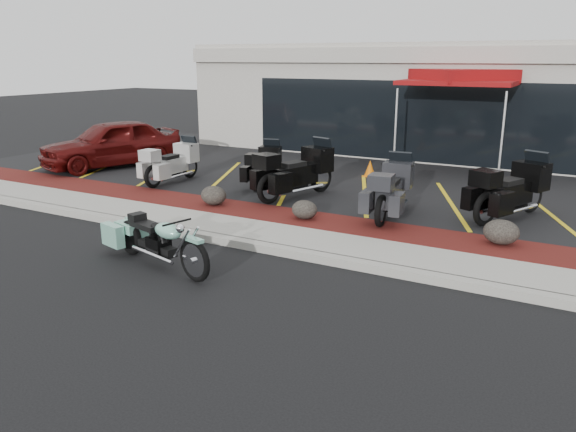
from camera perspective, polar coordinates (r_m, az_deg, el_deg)
The scene contains 18 objects.
ground at distance 9.78m, azimuth -4.17°, elevation -5.29°, with size 90.00×90.00×0.00m, color black.
curb at distance 10.47m, azimuth -1.52°, elevation -3.36°, with size 24.00×0.25×0.15m, color gray.
sidewalk at distance 11.05m, azimuth 0.30°, elevation -2.32°, with size 24.00×1.20×0.15m, color gray.
mulch_bed at distance 12.07m, azimuth 3.00°, elevation -0.74°, with size 24.00×1.20×0.16m, color #3D0E0E.
upper_lot at distance 16.96m, azimuth 10.96°, elevation 3.81°, with size 26.00×9.60×0.15m, color black.
dealership_building at distance 22.72m, azimuth 16.21°, elevation 11.37°, with size 18.00×8.16×4.00m.
boulder_left at distance 13.33m, azimuth -7.56°, elevation 2.09°, with size 0.63×0.53×0.45m, color black.
boulder_mid at distance 12.07m, azimuth 1.69°, elevation 0.66°, with size 0.57×0.48×0.40m, color black.
boulder_right at distance 11.14m, azimuth 20.85°, elevation -1.52°, with size 0.65×0.55×0.46m, color black.
hero_cruiser at distance 9.12m, azimuth -9.48°, elevation -3.83°, with size 2.73×0.69×0.96m, color #7EC4AB, non-canonical shape.
touring_white at distance 16.46m, azimuth -9.99°, elevation 5.95°, with size 2.11×0.81×1.23m, color #B8B8B4, non-canonical shape.
touring_black_front at distance 15.95m, azimuth -1.69°, elevation 5.77°, with size 2.02×0.77×1.18m, color black, non-canonical shape.
touring_black_mid at distance 14.46m, azimuth 3.40°, elevation 5.21°, with size 2.45×0.94×1.43m, color black, non-canonical shape.
touring_grey at distance 13.11m, azimuth 11.21°, elevation 3.60°, with size 2.27×0.87×1.32m, color #29292D, non-canonical shape.
touring_black_rear at distance 13.60m, azimuth 23.68°, elevation 3.17°, with size 2.41×0.92×1.40m, color black, non-canonical shape.
parked_car at distance 18.81m, azimuth -17.50°, elevation 7.07°, with size 1.76×4.37×1.49m, color #490B0A.
traffic_cone at distance 16.66m, azimuth 8.33°, elevation 4.81°, with size 0.34×0.34×0.47m, color #D46207.
popup_canopy at distance 18.27m, azimuth 17.28°, elevation 13.20°, with size 3.37×3.37×3.03m.
Camera 1 is at (4.98, -7.65, 3.51)m, focal length 35.00 mm.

